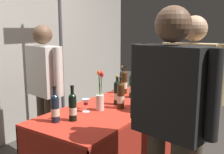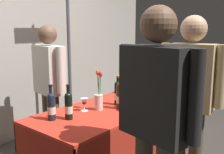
{
  "view_description": "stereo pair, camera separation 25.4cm",
  "coord_description": "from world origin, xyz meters",
  "px_view_note": "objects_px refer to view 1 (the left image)",
  "views": [
    {
      "loc": [
        -2.09,
        -1.38,
        1.49
      ],
      "look_at": [
        0.0,
        0.0,
        1.03
      ],
      "focal_mm": 41.46,
      "sensor_mm": 36.0,
      "label": 1
    },
    {
      "loc": [
        -1.94,
        -1.58,
        1.49
      ],
      "look_at": [
        0.0,
        0.0,
        1.03
      ],
      "focal_mm": 41.46,
      "sensor_mm": 36.0,
      "label": 2
    }
  ],
  "objects_px": {
    "vendor_presenter": "(45,82)",
    "wine_glass_near_vendor": "(86,103)",
    "booth_signpost": "(61,34)",
    "flower_vase": "(100,98)",
    "display_bottle_0": "(121,95)",
    "featured_wine_bottle": "(117,92)",
    "tasting_table": "(112,127)",
    "taster_foreground_right": "(170,109)"
  },
  "relations": [
    {
      "from": "tasting_table",
      "to": "wine_glass_near_vendor",
      "type": "relative_size",
      "value": 13.82
    },
    {
      "from": "flower_vase",
      "to": "booth_signpost",
      "type": "distance_m",
      "value": 1.27
    },
    {
      "from": "wine_glass_near_vendor",
      "to": "flower_vase",
      "type": "distance_m",
      "value": 0.14
    },
    {
      "from": "display_bottle_0",
      "to": "booth_signpost",
      "type": "distance_m",
      "value": 1.32
    },
    {
      "from": "featured_wine_bottle",
      "to": "flower_vase",
      "type": "relative_size",
      "value": 0.78
    },
    {
      "from": "tasting_table",
      "to": "booth_signpost",
      "type": "relative_size",
      "value": 0.74
    },
    {
      "from": "tasting_table",
      "to": "wine_glass_near_vendor",
      "type": "xyz_separation_m",
      "value": [
        -0.28,
        0.11,
        0.31
      ]
    },
    {
      "from": "flower_vase",
      "to": "tasting_table",
      "type": "bearing_deg",
      "value": -9.43
    },
    {
      "from": "tasting_table",
      "to": "flower_vase",
      "type": "distance_m",
      "value": 0.38
    },
    {
      "from": "featured_wine_bottle",
      "to": "booth_signpost",
      "type": "relative_size",
      "value": 0.13
    },
    {
      "from": "featured_wine_bottle",
      "to": "taster_foreground_right",
      "type": "bearing_deg",
      "value": -128.56
    },
    {
      "from": "display_bottle_0",
      "to": "wine_glass_near_vendor",
      "type": "height_order",
      "value": "display_bottle_0"
    },
    {
      "from": "flower_vase",
      "to": "taster_foreground_right",
      "type": "relative_size",
      "value": 0.24
    },
    {
      "from": "display_bottle_0",
      "to": "booth_signpost",
      "type": "relative_size",
      "value": 0.13
    },
    {
      "from": "vendor_presenter",
      "to": "taster_foreground_right",
      "type": "height_order",
      "value": "taster_foreground_right"
    },
    {
      "from": "tasting_table",
      "to": "display_bottle_0",
      "type": "distance_m",
      "value": 0.37
    },
    {
      "from": "featured_wine_bottle",
      "to": "vendor_presenter",
      "type": "height_order",
      "value": "vendor_presenter"
    },
    {
      "from": "featured_wine_bottle",
      "to": "display_bottle_0",
      "type": "height_order",
      "value": "display_bottle_0"
    },
    {
      "from": "wine_glass_near_vendor",
      "to": "vendor_presenter",
      "type": "distance_m",
      "value": 0.71
    },
    {
      "from": "vendor_presenter",
      "to": "wine_glass_near_vendor",
      "type": "bearing_deg",
      "value": -1.07
    },
    {
      "from": "booth_signpost",
      "to": "featured_wine_bottle",
      "type": "bearing_deg",
      "value": -104.62
    },
    {
      "from": "wine_glass_near_vendor",
      "to": "display_bottle_0",
      "type": "bearing_deg",
      "value": -38.5
    },
    {
      "from": "featured_wine_bottle",
      "to": "booth_signpost",
      "type": "distance_m",
      "value": 1.21
    },
    {
      "from": "display_bottle_0",
      "to": "wine_glass_near_vendor",
      "type": "distance_m",
      "value": 0.35
    },
    {
      "from": "wine_glass_near_vendor",
      "to": "booth_signpost",
      "type": "relative_size",
      "value": 0.05
    },
    {
      "from": "flower_vase",
      "to": "taster_foreground_right",
      "type": "xyz_separation_m",
      "value": [
        -0.39,
        -0.84,
        0.14
      ]
    },
    {
      "from": "display_bottle_0",
      "to": "vendor_presenter",
      "type": "bearing_deg",
      "value": 98.74
    },
    {
      "from": "display_bottle_0",
      "to": "tasting_table",
      "type": "bearing_deg",
      "value": 84.92
    },
    {
      "from": "featured_wine_bottle",
      "to": "wine_glass_near_vendor",
      "type": "xyz_separation_m",
      "value": [
        -0.36,
        0.12,
        -0.04
      ]
    },
    {
      "from": "booth_signpost",
      "to": "taster_foreground_right",
      "type": "bearing_deg",
      "value": -116.34
    },
    {
      "from": "booth_signpost",
      "to": "flower_vase",
      "type": "bearing_deg",
      "value": -117.56
    },
    {
      "from": "tasting_table",
      "to": "wine_glass_near_vendor",
      "type": "bearing_deg",
      "value": 158.88
    },
    {
      "from": "wine_glass_near_vendor",
      "to": "booth_signpost",
      "type": "xyz_separation_m",
      "value": [
        0.63,
        0.92,
        0.62
      ]
    },
    {
      "from": "wine_glass_near_vendor",
      "to": "flower_vase",
      "type": "height_order",
      "value": "flower_vase"
    },
    {
      "from": "display_bottle_0",
      "to": "booth_signpost",
      "type": "xyz_separation_m",
      "value": [
        0.36,
        1.13,
        0.57
      ]
    },
    {
      "from": "display_bottle_0",
      "to": "taster_foreground_right",
      "type": "relative_size",
      "value": 0.19
    },
    {
      "from": "taster_foreground_right",
      "to": "flower_vase",
      "type": "bearing_deg",
      "value": -13.8
    },
    {
      "from": "tasting_table",
      "to": "featured_wine_bottle",
      "type": "relative_size",
      "value": 5.6
    },
    {
      "from": "tasting_table",
      "to": "taster_foreground_right",
      "type": "relative_size",
      "value": 1.05
    },
    {
      "from": "tasting_table",
      "to": "flower_vase",
      "type": "height_order",
      "value": "flower_vase"
    },
    {
      "from": "featured_wine_bottle",
      "to": "booth_signpost",
      "type": "height_order",
      "value": "booth_signpost"
    },
    {
      "from": "wine_glass_near_vendor",
      "to": "flower_vase",
      "type": "relative_size",
      "value": 0.32
    }
  ]
}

